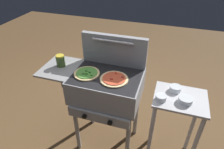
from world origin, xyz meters
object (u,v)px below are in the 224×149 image
(topping_bowl_middle, at_px, (161,98))
(topping_bowl_far, at_px, (175,89))
(sauce_jar, at_px, (61,61))
(topping_bowl_near, at_px, (185,100))
(pizza_veggie, at_px, (87,73))
(pizza_pepperoni, at_px, (114,79))
(grill, at_px, (105,88))
(prep_table, at_px, (176,118))

(topping_bowl_middle, bearing_deg, topping_bowl_far, 56.45)
(sauce_jar, distance_m, topping_bowl_near, 1.18)
(pizza_veggie, bearing_deg, topping_bowl_far, 8.62)
(pizza_pepperoni, xyz_separation_m, topping_bowl_middle, (0.42, -0.04, -0.08))
(grill, bearing_deg, pizza_pepperoni, -21.15)
(topping_bowl_middle, bearing_deg, sauce_jar, 174.13)
(prep_table, bearing_deg, topping_bowl_far, 121.96)
(grill, relative_size, topping_bowl_far, 9.59)
(sauce_jar, distance_m, prep_table, 1.20)
(grill, xyz_separation_m, topping_bowl_far, (0.62, 0.09, 0.08))
(prep_table, distance_m, topping_bowl_middle, 0.31)
(pizza_pepperoni, xyz_separation_m, sauce_jar, (-0.56, 0.06, 0.05))
(pizza_veggie, relative_size, topping_bowl_middle, 2.62)
(pizza_pepperoni, height_order, topping_bowl_far, pizza_pepperoni)
(pizza_veggie, relative_size, topping_bowl_near, 2.03)
(topping_bowl_far, bearing_deg, pizza_pepperoni, -166.49)
(grill, xyz_separation_m, pizza_pepperoni, (0.10, -0.04, 0.15))
(sauce_jar, xyz_separation_m, topping_bowl_near, (1.17, -0.07, -0.12))
(pizza_veggie, distance_m, sauce_jar, 0.31)
(sauce_jar, bearing_deg, topping_bowl_near, -3.32)
(topping_bowl_near, bearing_deg, sauce_jar, 176.68)
(grill, bearing_deg, topping_bowl_near, -3.34)
(grill, xyz_separation_m, pizza_veggie, (-0.17, -0.03, 0.15))
(grill, distance_m, prep_table, 0.70)
(grill, relative_size, sauce_jar, 8.38)
(prep_table, bearing_deg, pizza_pepperoni, -175.78)
(grill, distance_m, pizza_pepperoni, 0.19)
(sauce_jar, height_order, topping_bowl_far, sauce_jar)
(topping_bowl_near, bearing_deg, topping_bowl_far, 123.69)
(sauce_jar, xyz_separation_m, topping_bowl_far, (1.08, 0.06, -0.12))
(grill, relative_size, pizza_veggie, 4.07)
(pizza_veggie, height_order, prep_table, pizza_veggie)
(sauce_jar, height_order, topping_bowl_middle, sauce_jar)
(pizza_pepperoni, bearing_deg, topping_bowl_middle, -4.91)
(prep_table, bearing_deg, topping_bowl_middle, -153.83)
(pizza_veggie, bearing_deg, pizza_pepperoni, -1.40)
(grill, height_order, sauce_jar, sauce_jar)
(topping_bowl_near, xyz_separation_m, topping_bowl_far, (-0.09, 0.13, -0.00))
(prep_table, relative_size, topping_bowl_far, 8.11)
(pizza_pepperoni, height_order, prep_table, pizza_pepperoni)
(prep_table, relative_size, topping_bowl_middle, 9.01)
(sauce_jar, relative_size, topping_bowl_far, 1.15)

